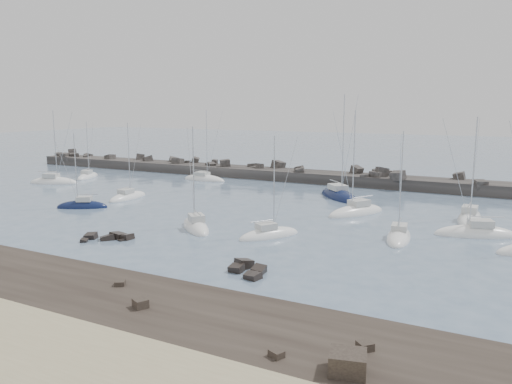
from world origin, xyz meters
TOP-DOWN VIEW (x-y plane):
  - ground at (0.00, 0.00)m, footprint 400.00×400.00m
  - rock_shelf at (0.18, -21.97)m, footprint 140.00×12.40m
  - rock_cluster_near at (-3.70, -8.51)m, footprint 4.76×4.04m
  - rock_cluster_far at (13.79, -11.29)m, footprint 3.53×3.62m
  - breakwater at (-7.27, 38.02)m, footprint 115.00×7.43m
  - sailboat_0 at (-39.18, 14.76)m, footprint 9.01×5.78m
  - sailboat_1 at (-39.23, 22.72)m, footprint 4.51×7.50m
  - sailboat_2 at (-18.51, 1.66)m, footprint 6.87×5.13m
  - sailboat_3 at (-17.72, 9.67)m, footprint 2.52×7.60m
  - sailboat_4 at (-17.83, 30.18)m, footprint 8.84×3.04m
  - sailboat_5 at (1.57, -0.95)m, footprint 7.17×6.94m
  - sailboat_6 at (15.19, 14.75)m, footprint 6.78×8.96m
  - sailboat_7 at (10.30, -0.33)m, footprint 5.68×7.18m
  - sailboat_8 at (9.70, 24.54)m, footprint 9.45×9.68m
  - sailboat_9 at (29.37, 10.09)m, footprint 8.81×5.26m
  - sailboat_10 at (28.15, 17.58)m, footprint 2.69×8.29m
  - sailboat_13 at (22.46, 5.04)m, footprint 3.29×7.77m

SIDE VIEW (x-z plane):
  - ground at x=0.00m, z-range 0.00..0.00m
  - rock_shelf at x=0.18m, z-range -0.94..0.98m
  - rock_cluster_near at x=-3.70m, z-range -0.59..0.74m
  - rock_cluster_far at x=13.79m, z-range -0.64..0.83m
  - sailboat_4 at x=-17.83m, z-range -6.72..6.97m
  - sailboat_3 at x=-17.72m, z-range -5.84..6.10m
  - sailboat_13 at x=22.46m, z-range -5.84..6.10m
  - sailboat_1 at x=-39.23m, z-range -5.58..5.84m
  - sailboat_7 at x=10.30m, z-range -5.55..5.82m
  - sailboat_2 at x=-18.51m, z-range -5.27..5.56m
  - sailboat_0 at x=-39.18m, z-range -6.74..7.03m
  - sailboat_9 at x=29.37m, z-range -6.57..6.87m
  - sailboat_6 at x=15.19m, z-range -6.85..7.15m
  - sailboat_5 at x=1.57m, z-range -5.99..6.29m
  - sailboat_8 at x=9.70m, z-range -8.00..8.31m
  - sailboat_10 at x=28.15m, z-range -6.46..6.78m
  - breakwater at x=-7.27m, z-range -2.19..2.82m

